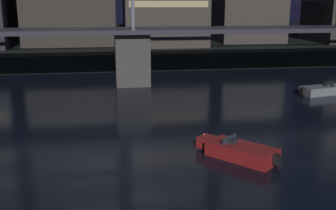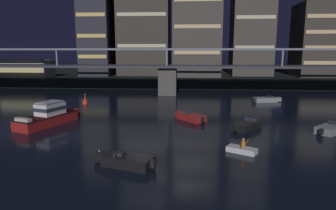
{
  "view_description": "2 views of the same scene",
  "coord_description": "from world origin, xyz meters",
  "px_view_note": "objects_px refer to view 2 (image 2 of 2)",
  "views": [
    {
      "loc": [
        -2.67,
        -9.85,
        8.6
      ],
      "look_at": [
        1.43,
        17.2,
        1.67
      ],
      "focal_mm": 43.02,
      "sensor_mm": 36.0,
      "label": 1
    },
    {
      "loc": [
        4.31,
        -26.98,
        8.91
      ],
      "look_at": [
        1.63,
        11.18,
        1.9
      ],
      "focal_mm": 31.71,
      "sensor_mm": 36.0,
      "label": 2
    }
  ],
  "objects_px": {
    "tower_west_low": "(97,26)",
    "tower_west_tall": "(144,1)",
    "tower_central": "(197,14)",
    "channel_buoy": "(85,101)",
    "river_bridge": "(168,73)",
    "dinghy_with_paddler": "(242,150)",
    "cabin_cruiser_near_left": "(49,116)",
    "speedboat_near_center": "(247,125)",
    "speedboat_mid_right": "(266,100)",
    "speedboat_mid_center": "(190,117)",
    "tower_east_tall": "(253,4)",
    "speedboat_far_left": "(331,129)",
    "tower_east_low": "(316,40)",
    "speedboat_mid_left": "(126,161)",
    "waterfront_pavilion": "(27,69)"
  },
  "relations": [
    {
      "from": "tower_central",
      "to": "speedboat_far_left",
      "type": "height_order",
      "value": "tower_central"
    },
    {
      "from": "tower_west_low",
      "to": "tower_west_tall",
      "type": "distance_m",
      "value": 14.52
    },
    {
      "from": "speedboat_near_center",
      "to": "tower_west_tall",
      "type": "bearing_deg",
      "value": 111.04
    },
    {
      "from": "cabin_cruiser_near_left",
      "to": "speedboat_mid_center",
      "type": "distance_m",
      "value": 17.66
    },
    {
      "from": "speedboat_near_center",
      "to": "speedboat_mid_right",
      "type": "bearing_deg",
      "value": 70.05
    },
    {
      "from": "river_bridge",
      "to": "tower_east_tall",
      "type": "distance_m",
      "value": 35.77
    },
    {
      "from": "waterfront_pavilion",
      "to": "speedboat_mid_center",
      "type": "relative_size",
      "value": 2.73
    },
    {
      "from": "channel_buoy",
      "to": "dinghy_with_paddler",
      "type": "height_order",
      "value": "channel_buoy"
    },
    {
      "from": "speedboat_mid_center",
      "to": "tower_west_low",
      "type": "bearing_deg",
      "value": 120.03
    },
    {
      "from": "speedboat_far_left",
      "to": "channel_buoy",
      "type": "distance_m",
      "value": 36.75
    },
    {
      "from": "tower_west_low",
      "to": "tower_east_low",
      "type": "xyz_separation_m",
      "value": [
        58.32,
        0.8,
        -3.7
      ]
    },
    {
      "from": "speedboat_mid_center",
      "to": "tower_west_tall",
      "type": "bearing_deg",
      "value": 105.38
    },
    {
      "from": "river_bridge",
      "to": "speedboat_mid_left",
      "type": "xyz_separation_m",
      "value": [
        -0.56,
        -39.0,
        -4.1
      ]
    },
    {
      "from": "tower_east_tall",
      "to": "speedboat_far_left",
      "type": "bearing_deg",
      "value": -91.17
    },
    {
      "from": "channel_buoy",
      "to": "dinghy_with_paddler",
      "type": "bearing_deg",
      "value": -45.78
    },
    {
      "from": "tower_west_low",
      "to": "dinghy_with_paddler",
      "type": "height_order",
      "value": "tower_west_low"
    },
    {
      "from": "tower_central",
      "to": "channel_buoy",
      "type": "bearing_deg",
      "value": -122.2
    },
    {
      "from": "cabin_cruiser_near_left",
      "to": "speedboat_mid_right",
      "type": "height_order",
      "value": "cabin_cruiser_near_left"
    },
    {
      "from": "tower_central",
      "to": "speedboat_mid_right",
      "type": "distance_m",
      "value": 34.02
    },
    {
      "from": "tower_west_low",
      "to": "channel_buoy",
      "type": "relative_size",
      "value": 15.22
    },
    {
      "from": "speedboat_near_center",
      "to": "dinghy_with_paddler",
      "type": "xyz_separation_m",
      "value": [
        -2.06,
        -8.34,
        -0.14
      ]
    },
    {
      "from": "river_bridge",
      "to": "speedboat_mid_center",
      "type": "height_order",
      "value": "river_bridge"
    },
    {
      "from": "tower_east_low",
      "to": "tower_west_low",
      "type": "bearing_deg",
      "value": -179.21
    },
    {
      "from": "speedboat_mid_right",
      "to": "speedboat_far_left",
      "type": "xyz_separation_m",
      "value": [
        2.17,
        -19.7,
        0.0
      ]
    },
    {
      "from": "waterfront_pavilion",
      "to": "speedboat_far_left",
      "type": "height_order",
      "value": "waterfront_pavilion"
    },
    {
      "from": "speedboat_mid_center",
      "to": "speedboat_mid_right",
      "type": "bearing_deg",
      "value": 47.81
    },
    {
      "from": "tower_west_low",
      "to": "tower_west_tall",
      "type": "height_order",
      "value": "tower_west_tall"
    },
    {
      "from": "speedboat_near_center",
      "to": "speedboat_mid_center",
      "type": "distance_m",
      "value": 7.72
    },
    {
      "from": "tower_west_tall",
      "to": "dinghy_with_paddler",
      "type": "height_order",
      "value": "tower_west_tall"
    },
    {
      "from": "cabin_cruiser_near_left",
      "to": "channel_buoy",
      "type": "bearing_deg",
      "value": 91.85
    },
    {
      "from": "tower_east_low",
      "to": "speedboat_mid_left",
      "type": "distance_m",
      "value": 72.48
    },
    {
      "from": "speedboat_near_center",
      "to": "dinghy_with_paddler",
      "type": "bearing_deg",
      "value": -103.88
    },
    {
      "from": "tower_west_tall",
      "to": "speedboat_near_center",
      "type": "bearing_deg",
      "value": -68.96
    },
    {
      "from": "tower_east_tall",
      "to": "tower_west_tall",
      "type": "bearing_deg",
      "value": -179.91
    },
    {
      "from": "cabin_cruiser_near_left",
      "to": "channel_buoy",
      "type": "relative_size",
      "value": 5.28
    },
    {
      "from": "tower_central",
      "to": "cabin_cruiser_near_left",
      "type": "relative_size",
      "value": 3.45
    },
    {
      "from": "river_bridge",
      "to": "dinghy_with_paddler",
      "type": "relative_size",
      "value": 33.42
    },
    {
      "from": "speedboat_near_center",
      "to": "waterfront_pavilion",
      "type": "bearing_deg",
      "value": 140.97
    },
    {
      "from": "tower_west_low",
      "to": "tower_central",
      "type": "height_order",
      "value": "tower_central"
    },
    {
      "from": "speedboat_mid_center",
      "to": "dinghy_with_paddler",
      "type": "relative_size",
      "value": 1.63
    },
    {
      "from": "waterfront_pavilion",
      "to": "speedboat_mid_right",
      "type": "xyz_separation_m",
      "value": [
        54.71,
        -19.99,
        -4.02
      ]
    },
    {
      "from": "tower_central",
      "to": "tower_east_tall",
      "type": "height_order",
      "value": "tower_east_tall"
    },
    {
      "from": "tower_east_tall",
      "to": "speedboat_mid_left",
      "type": "bearing_deg",
      "value": -109.23
    },
    {
      "from": "tower_west_tall",
      "to": "tower_east_low",
      "type": "height_order",
      "value": "tower_west_tall"
    },
    {
      "from": "speedboat_mid_right",
      "to": "speedboat_near_center",
      "type": "bearing_deg",
      "value": -109.95
    },
    {
      "from": "speedboat_mid_left",
      "to": "speedboat_mid_center",
      "type": "height_order",
      "value": "same"
    },
    {
      "from": "tower_central",
      "to": "tower_east_tall",
      "type": "distance_m",
      "value": 16.05
    },
    {
      "from": "tower_west_low",
      "to": "channel_buoy",
      "type": "distance_m",
      "value": 37.07
    },
    {
      "from": "cabin_cruiser_near_left",
      "to": "speedboat_mid_left",
      "type": "bearing_deg",
      "value": -45.88
    },
    {
      "from": "cabin_cruiser_near_left",
      "to": "speedboat_mid_left",
      "type": "relative_size",
      "value": 1.81
    }
  ]
}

